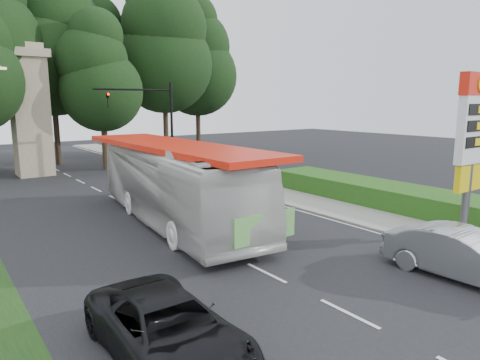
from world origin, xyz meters
TOP-DOWN VIEW (x-y plane):
  - ground at (0.00, 0.00)m, footprint 120.00×120.00m
  - road_surface at (0.00, 12.00)m, footprint 14.00×80.00m
  - sidewalk_right at (8.50, 12.00)m, footprint 3.00×80.00m
  - hedge at (11.50, 8.00)m, footprint 3.00×14.00m
  - gas_station_pylon at (9.20, 1.99)m, footprint 2.10×0.45m
  - traffic_signal_mast at (5.68, 24.00)m, footprint 6.10×0.35m
  - monument at (-2.00, 30.00)m, footprint 3.00×3.00m
  - tree_center_right at (1.00, 35.00)m, footprint 9.24×9.24m
  - tree_east_near at (6.00, 37.00)m, footprint 8.12×8.12m
  - tree_east_mid at (11.00, 33.00)m, footprint 9.52×9.52m
  - tree_far_east at (16.00, 35.00)m, footprint 8.68×8.68m
  - tree_monument_right at (3.50, 29.50)m, footprint 6.72×6.72m
  - transit_bus at (0.50, 11.35)m, footprint 4.77×13.93m
  - sedan_silver at (4.89, -0.08)m, footprint 2.05×5.05m
  - suv_charcoal at (-4.89, 1.56)m, footprint 2.46×5.22m

SIDE VIEW (x-z plane):
  - ground at x=0.00m, z-range 0.00..0.00m
  - road_surface at x=0.00m, z-range 0.00..0.02m
  - sidewalk_right at x=8.50m, z-range 0.00..0.12m
  - hedge at x=11.50m, z-range 0.00..1.20m
  - suv_charcoal at x=-4.89m, z-range 0.00..1.44m
  - sedan_silver at x=4.89m, z-range 0.00..1.63m
  - transit_bus at x=0.50m, z-range 0.00..3.80m
  - gas_station_pylon at x=9.20m, z-range 1.02..7.87m
  - traffic_signal_mast at x=5.68m, z-range 1.07..8.27m
  - monument at x=-2.00m, z-range 0.08..10.13m
  - tree_monument_right at x=3.50m, z-range 1.41..14.61m
  - tree_east_near at x=6.00m, z-range 1.71..17.66m
  - tree_far_east at x=16.00m, z-range 1.83..18.88m
  - tree_center_right at x=1.00m, z-range 1.94..20.09m
  - tree_east_mid at x=11.00m, z-range 2.00..20.70m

